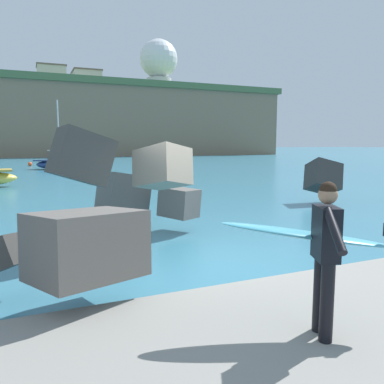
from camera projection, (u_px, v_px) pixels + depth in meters
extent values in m
plane|color=teal|center=(209.00, 261.00, 7.87)|extent=(400.00, 400.00, 0.00)
cube|color=gray|center=(366.00, 353.00, 4.21)|extent=(48.00, 4.40, 0.24)
cube|color=#605B56|center=(179.00, 203.00, 10.41)|extent=(1.24, 1.22, 0.87)
cube|color=#605B56|center=(86.00, 245.00, 5.35)|extent=(1.78, 1.66, 1.07)
cube|color=#4C4944|center=(81.00, 157.00, 8.02)|extent=(1.47, 1.25, 1.32)
cube|color=#3D3A38|center=(323.00, 177.00, 15.53)|extent=(1.54, 1.53, 1.64)
cube|color=#605B56|center=(123.00, 193.00, 11.33)|extent=(1.52, 1.67, 1.38)
cube|color=gray|center=(163.00, 168.00, 8.31)|extent=(1.28, 1.47, 1.14)
cube|color=#3D3A38|center=(5.00, 253.00, 5.84)|extent=(0.96, 0.99, 0.74)
cylinder|color=black|center=(327.00, 302.00, 4.18)|extent=(0.15, 0.15, 0.90)
cylinder|color=black|center=(320.00, 294.00, 4.42)|extent=(0.15, 0.15, 0.90)
cube|color=black|center=(326.00, 233.00, 4.20)|extent=(0.35, 0.44, 0.60)
sphere|color=#A87A5B|center=(328.00, 195.00, 4.15)|extent=(0.21, 0.21, 0.21)
sphere|color=black|center=(328.00, 190.00, 4.14)|extent=(0.19, 0.19, 0.19)
cylinder|color=black|center=(335.00, 230.00, 3.81)|extent=(0.29, 0.52, 0.41)
cylinder|color=black|center=(319.00, 232.00, 4.46)|extent=(0.09, 0.09, 0.56)
ellipsoid|color=#4CB2CC|center=(308.00, 235.00, 4.53)|extent=(2.06, 1.17, 0.37)
ellipsoid|color=navy|center=(57.00, 165.00, 35.62)|extent=(4.53, 4.13, 0.87)
cube|color=navy|center=(57.00, 161.00, 35.57)|extent=(4.17, 3.80, 0.10)
cylinder|color=silver|center=(58.00, 130.00, 35.13)|extent=(0.12, 0.12, 5.52)
cylinder|color=silver|center=(59.00, 150.00, 35.37)|extent=(2.07, 1.65, 0.08)
sphere|color=#E54C1E|center=(30.00, 164.00, 40.84)|extent=(0.44, 0.44, 0.44)
cube|color=#847056|center=(82.00, 125.00, 86.73)|extent=(77.01, 41.78, 12.95)
cube|color=#4C6B42|center=(81.00, 94.00, 85.83)|extent=(78.56, 42.62, 1.20)
cylinder|color=silver|center=(159.00, 86.00, 88.51)|extent=(5.75, 5.75, 3.27)
sphere|color=white|center=(159.00, 59.00, 87.75)|extent=(8.75, 8.75, 8.75)
cube|color=beige|center=(87.00, 84.00, 92.94)|extent=(6.32, 7.74, 5.46)
cube|color=#66564C|center=(86.00, 72.00, 92.57)|extent=(6.64, 8.13, 0.30)
cube|color=beige|center=(52.00, 78.00, 81.71)|extent=(5.75, 4.74, 4.55)
cube|color=#66564C|center=(51.00, 66.00, 81.40)|extent=(6.04, 4.98, 0.30)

